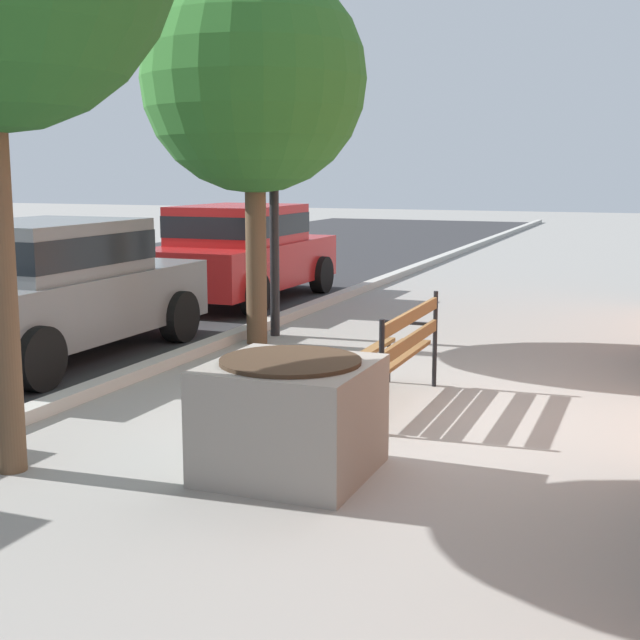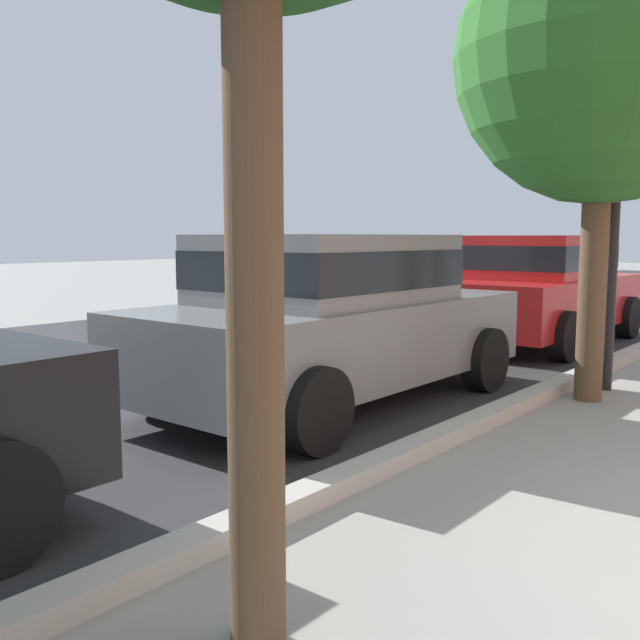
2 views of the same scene
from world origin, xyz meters
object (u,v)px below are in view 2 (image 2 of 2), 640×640
at_px(parked_car_red, 539,286).
at_px(lamp_post, 618,132).
at_px(street_tree_down_street, 603,57).
at_px(parked_car_grey, 333,314).

relative_size(parked_car_red, lamp_post, 1.05).
distance_m(street_tree_down_street, parked_car_red, 4.28).
relative_size(street_tree_down_street, lamp_post, 1.15).
xyz_separation_m(parked_car_grey, parked_car_red, (4.80, 0.00, 0.00)).
relative_size(parked_car_grey, parked_car_red, 1.00).
bearing_deg(street_tree_down_street, parked_car_grey, 133.24).
bearing_deg(parked_car_grey, lamp_post, -38.36).
height_order(parked_car_grey, parked_car_red, same).
bearing_deg(lamp_post, parked_car_grey, 141.64).
xyz_separation_m(parked_car_red, lamp_post, (-2.57, -1.77, 1.71)).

